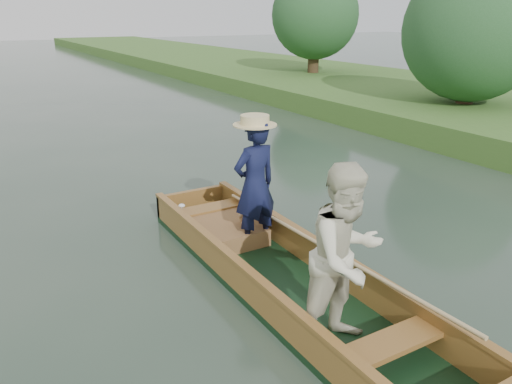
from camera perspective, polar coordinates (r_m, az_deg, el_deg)
ground at (r=5.64m, az=3.14°, el=-10.93°), size 120.00×120.00×0.00m
trees_far at (r=12.61m, az=-15.36°, el=17.46°), size 22.62×13.90×4.52m
punt at (r=5.24m, az=4.04°, el=-6.14°), size 1.12×5.00×1.76m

